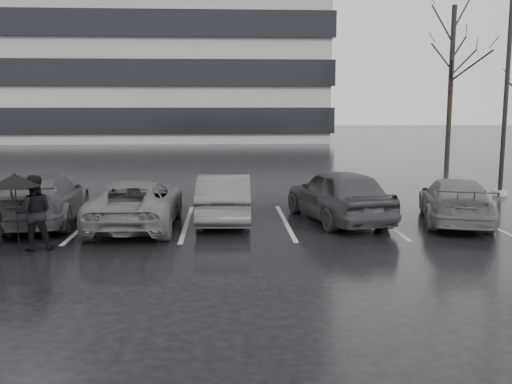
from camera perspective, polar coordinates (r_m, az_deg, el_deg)
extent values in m
plane|color=black|center=(13.80, 1.57, -5.14)|extent=(160.00, 160.00, 0.00)
cube|color=black|center=(64.83, -22.12, 6.90)|extent=(60.60, 25.60, 2.20)
cube|color=black|center=(64.87, -22.32, 10.43)|extent=(60.60, 25.60, 2.20)
cube|color=black|center=(65.16, -22.53, 13.94)|extent=(60.60, 25.60, 2.20)
imported|color=black|center=(16.41, 8.23, -0.27)|extent=(2.78, 4.79, 1.53)
imported|color=#2F2F31|center=(16.25, -3.20, -0.58)|extent=(1.52, 4.17, 1.37)
imported|color=#464648|center=(15.79, -11.85, -1.14)|extent=(2.22, 4.73, 1.31)
imported|color=black|center=(16.98, -20.55, -0.65)|extent=(2.38, 5.01, 1.41)
imported|color=#464648|center=(16.99, 19.29, -0.83)|extent=(2.87, 4.66, 1.26)
imported|color=black|center=(13.93, -21.33, -1.96)|extent=(0.98, 0.84, 1.73)
cylinder|color=black|center=(13.77, -22.77, -2.53)|extent=(0.02, 0.02, 1.56)
cone|color=black|center=(13.64, -22.98, 1.09)|extent=(1.07, 1.07, 0.27)
sphere|color=black|center=(13.62, -23.02, 1.66)|extent=(0.05, 0.05, 0.05)
cylinder|color=#969799|center=(22.82, 23.19, -0.07)|extent=(0.50, 0.50, 0.20)
cylinder|color=black|center=(22.63, 23.86, 10.95)|extent=(0.16, 0.16, 8.96)
cube|color=#B0B0B3|center=(16.65, -16.61, -3.09)|extent=(0.12, 5.00, 0.00)
cube|color=#B0B0B3|center=(16.23, -6.94, -3.09)|extent=(0.12, 5.00, 0.00)
cube|color=#B0B0B3|center=(16.29, 2.95, -3.00)|extent=(0.12, 5.00, 0.00)
cube|color=#B0B0B3|center=(16.81, 12.50, -2.82)|extent=(0.12, 5.00, 0.00)
cube|color=#B0B0B3|center=(17.77, 21.23, -2.60)|extent=(0.12, 5.00, 0.00)
cylinder|color=black|center=(32.70, 18.88, 9.89)|extent=(0.26, 0.26, 8.50)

